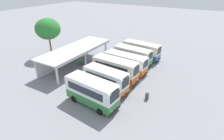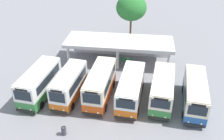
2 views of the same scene
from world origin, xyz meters
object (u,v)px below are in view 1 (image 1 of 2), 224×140
Objects in this scene: city_bus_nearest_orange at (92,91)px; waiting_chair_second_from_end at (80,62)px; waiting_chair_middle_seat at (82,61)px; litter_bin_apron at (147,96)px; city_bus_middle_cream at (115,69)px; city_bus_fifth_blue at (133,55)px; waiting_chair_end_by_column at (78,63)px; city_bus_second_in_row at (106,79)px; waiting_chair_fourth_seat at (84,60)px; city_bus_fourth_amber at (125,62)px; city_bus_far_end_green at (141,50)px.

city_bus_nearest_orange is 12.56m from waiting_chair_second_from_end.
litter_bin_apron reaches higher than waiting_chair_middle_seat.
city_bus_fifth_blue is (7.00, 0.16, -0.16)m from city_bus_middle_cream.
waiting_chair_end_by_column and waiting_chair_middle_seat have the same top height.
city_bus_fifth_blue is 9.64m from waiting_chair_middle_seat.
city_bus_middle_cream reaches higher than waiting_chair_end_by_column.
city_bus_second_in_row is at bearing 99.46° from litter_bin_apron.
city_bus_fifth_blue is 8.71× the size of waiting_chair_fourth_seat.
city_bus_far_end_green is (7.00, -0.10, 0.04)m from city_bus_fourth_amber.
waiting_chair_second_from_end is (-5.32, 8.28, -1.26)m from city_bus_fifth_blue.
waiting_chair_second_from_end is (8.67, 8.99, -1.39)m from city_bus_nearest_orange.
city_bus_middle_cream is 7.00m from city_bus_fifth_blue.
city_bus_far_end_green is 11.57m from waiting_chair_fourth_seat.
litter_bin_apron is (-9.52, -6.47, -1.32)m from city_bus_fifth_blue.
litter_bin_apron reaches higher than waiting_chair_end_by_column.
city_bus_middle_cream is at bearing -105.10° from waiting_chair_middle_seat.
city_bus_fifth_blue is (13.99, 0.70, -0.13)m from city_bus_nearest_orange.
city_bus_middle_cream is 8.80× the size of waiting_chair_fourth_seat.
city_bus_fifth_blue reaches higher than waiting_chair_second_from_end.
city_bus_far_end_green is at bearing 1.19° from city_bus_nearest_orange.
waiting_chair_end_by_column is at bearing 48.31° from city_bus_nearest_orange.
litter_bin_apron is at bearing -154.79° from city_bus_far_end_green.
waiting_chair_end_by_column is at bearing 62.98° from city_bus_second_in_row.
city_bus_second_in_row is 10.36m from waiting_chair_second_from_end.
waiting_chair_end_by_column is (4.55, 8.93, -1.34)m from city_bus_second_in_row.
city_bus_middle_cream is 8.68m from waiting_chair_end_by_column.
city_bus_second_in_row is at bearing -178.97° from city_bus_far_end_green.
waiting_chair_end_by_column is (-5.94, 8.34, -1.26)m from city_bus_fifth_blue.
city_bus_middle_cream reaches higher than waiting_chair_second_from_end.
city_bus_middle_cream is 0.97× the size of city_bus_fourth_amber.
waiting_chair_second_from_end is at bearing 74.13° from litter_bin_apron.
waiting_chair_end_by_column is 1.00× the size of waiting_chair_fourth_seat.
waiting_chair_end_by_column is (-9.44, 8.68, -1.27)m from city_bus_far_end_green.
waiting_chair_second_from_end is (5.17, 8.87, -1.34)m from city_bus_second_in_row.
waiting_chair_fourth_seat is (1.23, 0.02, 0.00)m from waiting_chair_second_from_end.
city_bus_fifth_blue is (3.50, 0.24, 0.02)m from city_bus_fourth_amber.
waiting_chair_fourth_seat is at bearing -1.20° from waiting_chair_end_by_column.
waiting_chair_middle_seat is (-4.71, 8.32, -1.26)m from city_bus_fifth_blue.
waiting_chair_middle_seat is (9.29, 9.03, -1.39)m from city_bus_nearest_orange.
city_bus_middle_cream is 8.41× the size of litter_bin_apron.
city_bus_middle_cream is 8.73m from waiting_chair_second_from_end.
waiting_chair_second_from_end is at bearing -176.29° from waiting_chair_middle_seat.
waiting_chair_end_by_column is (1.06, 8.50, -1.41)m from city_bus_middle_cream.
city_bus_second_in_row is 7.61× the size of litter_bin_apron.
city_bus_far_end_green is 8.71× the size of litter_bin_apron.
waiting_chair_middle_seat is (1.23, -0.01, 0.00)m from waiting_chair_end_by_column.
litter_bin_apron is at bearing -134.02° from city_bus_fourth_amber.
city_bus_nearest_orange is 8.19× the size of litter_bin_apron.
waiting_chair_second_from_end is at bearing -179.29° from waiting_chair_fourth_seat.
city_bus_fifth_blue is 11.58m from litter_bin_apron.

